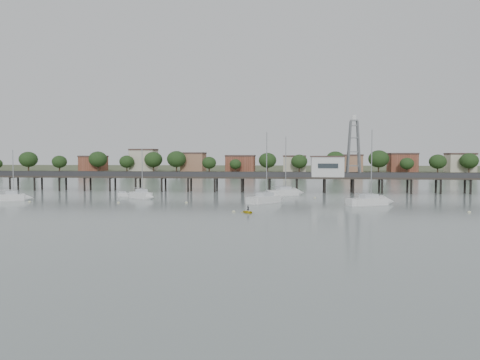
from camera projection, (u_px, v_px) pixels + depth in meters
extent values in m
plane|color=slate|center=(171.00, 227.00, 61.46)|extent=(500.00, 500.00, 0.00)
cube|color=#2D2823|center=(229.00, 177.00, 120.85)|extent=(150.00, 5.00, 0.50)
cube|color=#333335|center=(228.00, 175.00, 118.43)|extent=(150.00, 0.12, 1.10)
cube|color=#333335|center=(230.00, 174.00, 123.19)|extent=(150.00, 0.12, 1.10)
cylinder|color=black|center=(228.00, 185.00, 119.07)|extent=(0.50, 0.50, 4.40)
cylinder|color=black|center=(230.00, 184.00, 122.84)|extent=(0.50, 0.50, 4.40)
cube|color=silver|center=(327.00, 167.00, 118.07)|extent=(8.00, 5.00, 5.00)
cube|color=#4C3833|center=(327.00, 156.00, 117.93)|extent=(8.40, 5.40, 0.30)
cube|color=slate|center=(354.00, 120.00, 116.77)|extent=(1.80, 1.80, 0.30)
cube|color=silver|center=(354.00, 117.00, 116.73)|extent=(0.90, 0.90, 1.20)
cube|color=white|center=(265.00, 200.00, 92.69)|extent=(6.35, 6.91, 1.65)
cone|color=white|center=(279.00, 199.00, 95.66)|extent=(3.83, 3.86, 2.64)
cube|color=silver|center=(265.00, 194.00, 92.63)|extent=(3.55, 3.67, 0.75)
cylinder|color=#A5A8AA|center=(267.00, 164.00, 92.65)|extent=(0.18, 0.18, 12.72)
cylinder|color=#A5A8AA|center=(261.00, 192.00, 91.81)|extent=(2.61, 3.13, 0.12)
cube|color=white|center=(12.00, 198.00, 97.17)|extent=(5.27, 3.85, 1.65)
cone|color=white|center=(28.00, 198.00, 98.19)|extent=(2.68, 2.61, 1.92)
cube|color=silver|center=(12.00, 193.00, 97.11)|extent=(2.64, 2.33, 0.75)
cylinder|color=#A5A8AA|center=(13.00, 172.00, 97.00)|extent=(0.18, 0.18, 9.24)
cylinder|color=#A5A8AA|center=(7.00, 190.00, 96.81)|extent=(2.65, 1.34, 0.12)
cube|color=white|center=(141.00, 196.00, 102.47)|extent=(5.37, 4.57, 1.65)
cone|color=white|center=(151.00, 197.00, 100.38)|extent=(2.90, 2.86, 2.00)
cube|color=silver|center=(141.00, 191.00, 102.41)|extent=(2.79, 2.61, 0.75)
cylinder|color=#A5A8AA|center=(142.00, 170.00, 101.94)|extent=(0.18, 0.18, 9.64)
cylinder|color=#A5A8AA|center=(139.00, 188.00, 102.94)|extent=(2.54, 1.80, 0.12)
cube|color=white|center=(369.00, 202.00, 88.55)|extent=(7.38, 5.37, 1.65)
cone|color=white|center=(388.00, 202.00, 89.97)|extent=(3.74, 3.65, 2.68)
cube|color=silver|center=(369.00, 196.00, 88.49)|extent=(3.69, 3.25, 0.75)
cylinder|color=#A5A8AA|center=(372.00, 164.00, 88.33)|extent=(0.18, 0.18, 12.93)
cylinder|color=#A5A8AA|center=(364.00, 194.00, 88.08)|extent=(3.69, 1.83, 0.12)
cube|color=white|center=(284.00, 193.00, 109.97)|extent=(7.08, 5.61, 1.65)
cone|color=white|center=(299.00, 193.00, 111.68)|extent=(3.71, 3.65, 2.60)
cube|color=silver|center=(284.00, 188.00, 109.91)|extent=(3.61, 3.29, 0.75)
cylinder|color=#A5A8AA|center=(286.00, 163.00, 109.79)|extent=(0.18, 0.18, 12.53)
cylinder|color=#A5A8AA|center=(280.00, 186.00, 109.43)|extent=(3.43, 2.07, 0.12)
cube|color=white|center=(125.00, 195.00, 107.43)|extent=(3.47, 2.54, 0.89)
cube|color=silver|center=(123.00, 192.00, 107.77)|extent=(1.42, 1.42, 0.53)
imported|color=yellow|center=(248.00, 213.00, 76.33)|extent=(1.84, 1.39, 2.55)
imported|color=black|center=(248.00, 213.00, 76.33)|extent=(0.70, 1.06, 0.24)
ellipsoid|color=beige|center=(118.00, 203.00, 92.16)|extent=(0.56, 0.56, 0.39)
ellipsoid|color=beige|center=(30.00, 202.00, 93.98)|extent=(0.56, 0.56, 0.39)
ellipsoid|color=beige|center=(234.00, 212.00, 77.35)|extent=(0.56, 0.56, 0.39)
ellipsoid|color=beige|center=(469.00, 212.00, 76.67)|extent=(0.56, 0.56, 0.39)
ellipsoid|color=beige|center=(315.00, 198.00, 102.52)|extent=(0.56, 0.56, 0.39)
ellipsoid|color=beige|center=(186.00, 203.00, 92.21)|extent=(0.56, 0.56, 0.39)
cube|color=#475133|center=(266.00, 169.00, 304.73)|extent=(500.00, 170.00, 1.40)
cube|color=brown|center=(93.00, 162.00, 252.39)|extent=(13.00, 10.50, 9.00)
cube|color=brown|center=(144.00, 162.00, 249.43)|extent=(13.00, 10.50, 9.00)
cube|color=brown|center=(193.00, 162.00, 246.59)|extent=(13.00, 10.50, 9.00)
cube|color=brown|center=(240.00, 163.00, 243.95)|extent=(13.00, 10.50, 9.00)
cube|color=brown|center=(294.00, 163.00, 240.99)|extent=(13.00, 10.50, 9.00)
cube|color=brown|center=(348.00, 163.00, 238.15)|extent=(13.00, 10.50, 9.00)
cube|color=brown|center=(402.00, 163.00, 235.30)|extent=(13.00, 10.50, 9.00)
cube|color=brown|center=(460.00, 163.00, 232.34)|extent=(13.00, 10.50, 9.00)
ellipsoid|color=#193315|center=(29.00, 162.00, 243.62)|extent=(8.00, 8.00, 6.80)
ellipsoid|color=#193315|center=(258.00, 162.00, 230.96)|extent=(8.00, 8.00, 6.80)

